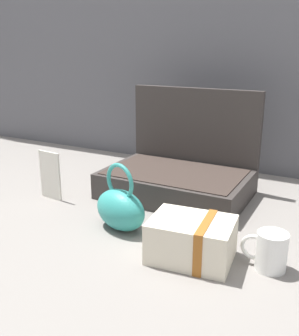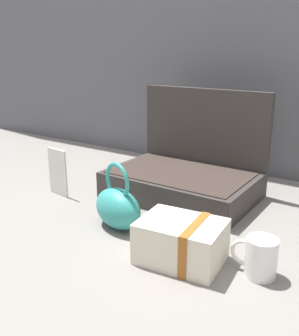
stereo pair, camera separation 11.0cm
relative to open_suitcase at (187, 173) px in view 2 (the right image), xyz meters
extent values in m
plane|color=slate|center=(0.00, -0.20, -0.07)|extent=(6.00, 6.00, 0.00)
cube|color=#332D2B|center=(0.00, -0.04, -0.03)|extent=(0.47, 0.30, 0.09)
cube|color=#332823|center=(0.00, -0.04, 0.01)|extent=(0.43, 0.27, 0.00)
cube|color=#332D2B|center=(0.00, 0.12, 0.10)|extent=(0.47, 0.02, 0.35)
ellipsoid|color=teal|center=(-0.04, -0.33, -0.02)|extent=(0.18, 0.14, 0.11)
torus|color=teal|center=(-0.04, -0.33, 0.06)|extent=(0.10, 0.04, 0.10)
cube|color=beige|center=(0.20, -0.38, -0.03)|extent=(0.21, 0.16, 0.10)
cube|color=#99561E|center=(0.23, -0.38, -0.03)|extent=(0.04, 0.15, 0.10)
cylinder|color=white|center=(0.37, -0.34, -0.03)|extent=(0.07, 0.07, 0.09)
torus|color=white|center=(0.33, -0.34, -0.03)|extent=(0.06, 0.01, 0.06)
cube|color=silver|center=(-0.36, -0.24, 0.00)|extent=(0.09, 0.01, 0.16)
camera|label=1|loc=(0.49, -1.15, 0.41)|focal=41.52mm
camera|label=2|loc=(0.59, -1.09, 0.41)|focal=41.52mm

